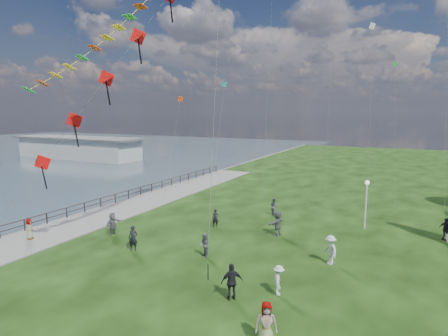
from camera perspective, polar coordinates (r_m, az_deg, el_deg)
The scene contains 17 objects.
waterfront at distance 35.51m, azimuth -20.44°, elevation -7.15°, with size 200.00×200.00×1.51m.
pier_pavilion at distance 84.00m, azimuth -21.32°, elevation 2.94°, with size 30.00×8.00×4.40m.
lamppost at distance 31.43m, azimuth 20.90°, elevation -3.73°, with size 0.36×0.36×3.94m.
person_0 at distance 26.15m, azimuth -13.68°, elevation -10.36°, with size 0.62×0.41×1.71m, color black.
person_1 at distance 24.39m, azimuth -2.98°, elevation -11.69°, with size 0.77×0.47×1.58m, color #595960.
person_2 at distance 20.00m, azimuth 8.35°, elevation -16.56°, with size 0.99×0.51×1.54m, color silver.
person_3 at distance 19.28m, azimuth 1.21°, elevation -16.93°, with size 1.09×0.56×1.86m, color black.
person_4 at distance 16.16m, azimuth 6.45°, elevation -22.50°, with size 0.88×0.54×1.81m, color #595960.
person_5 at distance 29.75m, azimuth -16.60°, elevation -8.12°, with size 1.61×0.69×1.73m, color #595960.
person_6 at distance 30.33m, azimuth -1.30°, elevation -7.68°, with size 0.54×0.36×1.49m, color black.
person_7 at distance 34.06m, azimuth 7.64°, elevation -5.85°, with size 0.77×0.47×1.58m, color #595960.
person_8 at distance 24.18m, azimuth 15.91°, elevation -11.91°, with size 1.17×0.60×1.81m, color silver.
person_9 at distance 31.79m, azimuth 30.68°, elevation -8.00°, with size 0.96×0.49×1.64m, color black.
person_10 at distance 30.77m, azimuth -27.53°, elevation -8.40°, with size 0.74×0.46×1.52m, color #595960.
person_11 at distance 28.62m, azimuth 8.15°, elevation -8.35°, with size 1.75×0.76×1.89m, color #595960.
red_kite_train at distance 25.33m, azimuth -15.70°, elevation 15.02°, with size 11.30×9.35×19.68m.
small_kites at distance 38.67m, azimuth 15.96°, elevation 15.85°, with size 26.65×15.32×26.80m.
Camera 1 is at (10.03, -14.16, 9.23)m, focal length 30.00 mm.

